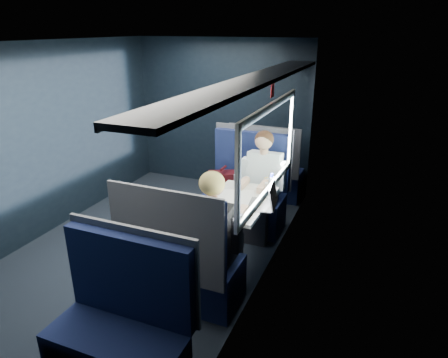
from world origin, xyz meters
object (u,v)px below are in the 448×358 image
at_px(table, 236,206).
at_px(seat_row_back, 122,333).
at_px(cup, 268,187).
at_px(man, 261,180).
at_px(seat_row_front, 267,172).
at_px(laptop, 267,200).
at_px(bottle_small, 271,184).
at_px(seat_bay_far, 182,265).
at_px(woman, 215,231).
at_px(seat_bay_near, 245,194).

bearing_deg(table, seat_row_back, -95.80).
bearing_deg(cup, man, 117.34).
bearing_deg(seat_row_front, table, -84.20).
xyz_separation_m(seat_row_front, laptop, (0.54, -1.85, 0.40)).
relative_size(table, bottle_small, 4.41).
relative_size(seat_bay_far, bottle_small, 5.55).
bearing_deg(woman, cup, 80.32).
height_order(seat_row_front, cup, seat_row_front).
relative_size(seat_row_front, bottle_small, 5.11).
distance_m(table, seat_row_back, 1.82).
bearing_deg(cup, laptop, -75.24).
height_order(table, bottle_small, bottle_small).
xyz_separation_m(seat_bay_far, laptop, (0.54, 0.82, 0.39)).
xyz_separation_m(table, seat_row_back, (-0.18, -1.80, -0.25)).
distance_m(woman, cup, 1.07).
xyz_separation_m(seat_bay_near, woman, (0.27, -1.58, 0.30)).
height_order(table, cup, cup).
bearing_deg(table, cup, 54.67).
bearing_deg(seat_row_back, laptop, 72.90).
bearing_deg(man, woman, -90.00).
height_order(table, seat_bay_far, seat_bay_far).
bearing_deg(cup, table, -125.33).
bearing_deg(laptop, man, 110.87).
bearing_deg(man, laptop, -69.13).
relative_size(man, cup, 13.99).
relative_size(seat_row_back, woman, 0.88).
distance_m(seat_bay_far, cup, 1.35).
bearing_deg(bottle_small, laptop, -81.08).
height_order(laptop, bottle_small, laptop).
bearing_deg(seat_row_back, seat_bay_far, 90.00).
xyz_separation_m(seat_row_back, cup, (0.43, 2.15, 0.38)).
relative_size(seat_bay_near, man, 0.95).
xyz_separation_m(seat_bay_near, seat_row_front, (0.02, 0.93, -0.02)).
bearing_deg(seat_row_back, cup, 78.66).
height_order(seat_bay_near, cup, seat_bay_near).
height_order(seat_bay_far, seat_row_back, seat_bay_far).
height_order(seat_row_front, seat_row_back, same).
relative_size(woman, cup, 13.99).
xyz_separation_m(seat_row_front, cup, (0.43, -1.45, 0.38)).
relative_size(bottle_small, cup, 2.40).
bearing_deg(seat_bay_far, seat_row_front, 90.00).
relative_size(table, seat_row_back, 0.86).
xyz_separation_m(seat_bay_near, man, (0.27, -0.17, 0.29)).
relative_size(seat_bay_near, seat_bay_far, 1.00).
height_order(seat_row_back, laptop, seat_row_back).
height_order(seat_row_front, woman, woman).
bearing_deg(seat_row_front, seat_bay_far, -90.00).
bearing_deg(woman, seat_row_front, 95.70).
relative_size(seat_bay_near, seat_row_back, 1.09).
relative_size(seat_bay_far, woman, 0.95).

